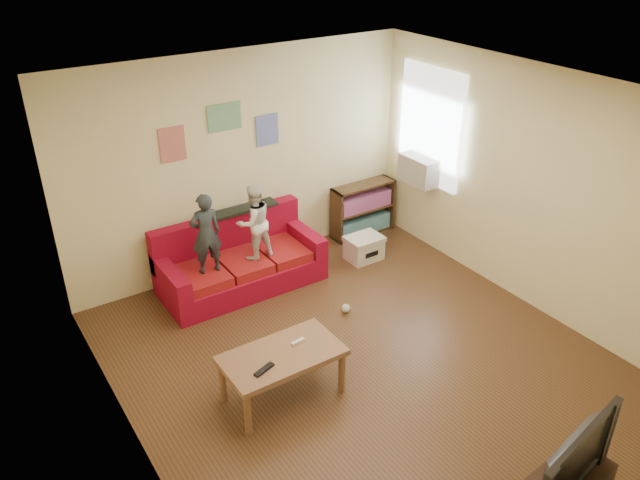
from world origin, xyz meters
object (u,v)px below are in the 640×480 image
sofa (239,263)px  bookshelf (363,211)px  child_a (206,234)px  file_box (364,248)px  television (564,456)px  coffee_table (282,359)px  child_b (254,222)px

sofa → bookshelf: 2.07m
child_a → file_box: bearing=-179.5°
television → sofa: bearing=85.2°
coffee_table → file_box: bearing=37.1°
file_box → sofa: bearing=167.8°
child_a → coffee_table: 1.90m
coffee_table → bookshelf: (2.62, 2.27, -0.09)m
bookshelf → file_box: bookshelf is taller
sofa → file_box: bearing=-12.2°
sofa → coffee_table: 2.09m
child_a → child_b: bearing=-174.4°
sofa → coffee_table: bearing=-105.8°
coffee_table → television: size_ratio=1.08×
child_b → coffee_table: 2.03m
child_b → file_box: 1.65m
child_b → television: 4.13m
bookshelf → sofa: bearing=-172.8°
coffee_table → bookshelf: bookshelf is taller
sofa → file_box: sofa is taller
sofa → child_b: 0.62m
file_box → television: bearing=-107.5°
bookshelf → child_a: bearing=-170.4°
bookshelf → television: television is taller
child_a → file_box: child_a is taller
child_a → bookshelf: 2.60m
television → child_b: bearing=83.3°
child_b → coffee_table: child_b is taller
sofa → file_box: size_ratio=4.16×
child_b → bookshelf: bearing=-171.9°
sofa → television: television is taller
sofa → coffee_table: sofa is taller
child_a → file_box: size_ratio=2.07×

